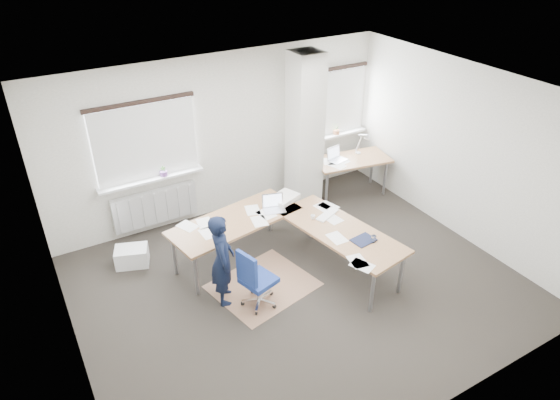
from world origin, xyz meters
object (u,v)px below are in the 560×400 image
desk_side (351,161)px  desk_main (290,225)px  task_chair (257,290)px  person (222,260)px

desk_side → desk_main: bearing=-138.6°
desk_main → task_chair: bearing=-156.0°
desk_main → person: 1.21m
task_chair → person: person is taller
desk_main → task_chair: desk_main is taller
desk_main → task_chair: (-0.85, -0.58, -0.43)m
desk_main → desk_side: size_ratio=1.88×
desk_main → person: size_ratio=2.08×
desk_side → task_chair: desk_side is taller
desk_main → desk_side: desk_side is taller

